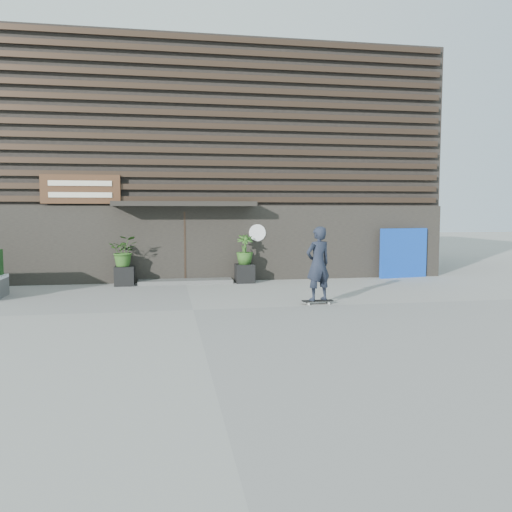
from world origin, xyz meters
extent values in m
plane|color=gray|center=(0.00, 0.00, 0.00)|extent=(80.00, 80.00, 0.00)
cube|color=#4F4F4D|center=(0.00, 4.60, 0.06)|extent=(3.00, 0.80, 0.12)
cube|color=black|center=(-1.90, 4.40, 0.30)|extent=(0.60, 0.60, 0.60)
imported|color=#2D591E|center=(-1.90, 4.40, 1.08)|extent=(0.86, 0.75, 0.96)
cube|color=black|center=(1.90, 4.40, 0.30)|extent=(0.60, 0.60, 0.60)
imported|color=#2D591E|center=(1.90, 4.40, 1.08)|extent=(0.54, 0.54, 0.96)
cube|color=#0C37A8|center=(7.55, 4.70, 0.86)|extent=(1.83, 0.42, 1.72)
cube|color=black|center=(0.00, 10.00, 4.00)|extent=(18.00, 10.00, 8.00)
cube|color=black|center=(0.00, 4.94, 1.25)|extent=(18.00, 0.12, 2.50)
cube|color=#38281E|center=(0.00, 4.88, 2.70)|extent=(17.60, 0.08, 0.18)
cube|color=#38281E|center=(0.00, 4.88, 3.09)|extent=(17.60, 0.08, 0.18)
cube|color=#38281E|center=(0.00, 4.88, 3.48)|extent=(17.60, 0.08, 0.18)
cube|color=#38281E|center=(0.00, 4.88, 3.88)|extent=(17.60, 0.08, 0.18)
cube|color=#38281E|center=(0.00, 4.88, 4.27)|extent=(17.60, 0.08, 0.18)
cube|color=#38281E|center=(0.00, 4.88, 4.66)|extent=(17.60, 0.08, 0.18)
cube|color=#38281E|center=(0.00, 4.88, 5.05)|extent=(17.60, 0.08, 0.18)
cube|color=#38281E|center=(0.00, 4.88, 5.45)|extent=(17.60, 0.08, 0.18)
cube|color=#38281E|center=(0.00, 4.88, 5.84)|extent=(17.60, 0.08, 0.18)
cube|color=#38281E|center=(0.00, 4.88, 6.23)|extent=(17.60, 0.08, 0.18)
cube|color=#38281E|center=(0.00, 4.88, 6.62)|extent=(17.60, 0.08, 0.18)
cube|color=#38281E|center=(0.00, 4.88, 7.02)|extent=(17.60, 0.08, 0.18)
cube|color=#38281E|center=(0.00, 4.88, 7.41)|extent=(17.60, 0.08, 0.18)
cube|color=#38281E|center=(0.00, 4.88, 7.80)|extent=(17.60, 0.08, 0.18)
cube|color=black|center=(0.00, 4.50, 2.55)|extent=(4.50, 1.00, 0.15)
cube|color=black|center=(0.00, 5.10, 1.15)|extent=(2.40, 0.30, 2.30)
cube|color=#38281E|center=(0.00, 4.92, 1.15)|extent=(0.06, 0.10, 2.30)
cube|color=#472B19|center=(-3.20, 4.80, 3.00)|extent=(2.40, 0.10, 0.90)
cube|color=beige|center=(-3.20, 4.73, 3.18)|extent=(1.90, 0.02, 0.16)
cube|color=beige|center=(-3.20, 4.73, 2.82)|extent=(1.90, 0.02, 0.16)
cylinder|color=white|center=(2.40, 4.86, 1.60)|extent=(0.56, 0.03, 0.56)
cube|color=black|center=(3.11, 0.22, 0.09)|extent=(0.78, 0.20, 0.02)
cylinder|color=#B6B6B1|center=(2.85, 0.12, 0.03)|extent=(0.06, 0.03, 0.06)
cylinder|color=#B0AFAB|center=(2.85, 0.32, 0.03)|extent=(0.06, 0.03, 0.06)
cylinder|color=#ABACA7|center=(3.37, 0.12, 0.03)|extent=(0.06, 0.03, 0.06)
cylinder|color=#A6A6A1|center=(3.37, 0.32, 0.03)|extent=(0.06, 0.03, 0.06)
imported|color=black|center=(3.11, 0.22, 1.02)|extent=(0.78, 0.63, 1.85)
camera|label=1|loc=(-0.60, -12.08, 2.33)|focal=36.25mm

